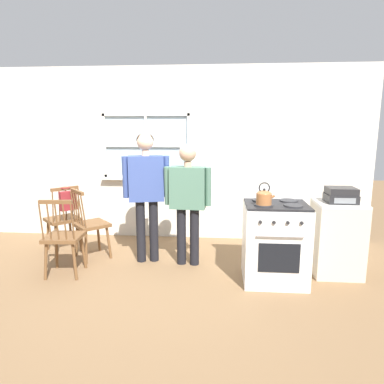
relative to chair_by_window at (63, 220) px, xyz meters
name	(u,v)px	position (x,y,z in m)	size (l,w,h in m)	color
ground_plane	(149,270)	(1.37, -0.59, -0.46)	(16.00, 16.00, 0.00)	brown
wall_back	(167,155)	(1.39, 0.81, 0.88)	(6.40, 0.16, 2.70)	silver
chair_by_window	(63,220)	(0.00, 0.00, 0.00)	(0.58, 0.58, 0.96)	brown
chair_near_wall	(90,225)	(0.49, -0.22, 0.00)	(0.58, 0.58, 0.96)	brown
chair_center_cluster	(63,238)	(0.38, -0.79, 0.00)	(0.45, 0.43, 0.96)	brown
person_elderly_left	(146,184)	(1.29, -0.28, 0.59)	(0.61, 0.30, 1.70)	black
person_teen_center	(188,192)	(1.84, -0.34, 0.50)	(0.61, 0.25, 1.57)	black
stove	(275,241)	(2.88, -0.73, 0.01)	(0.71, 0.68, 1.08)	white
kettle	(264,197)	(2.73, -0.86, 0.56)	(0.21, 0.17, 0.25)	#A86638
potted_plant	(138,173)	(0.94, 0.72, 0.60)	(0.12, 0.12, 0.24)	beige
handbag	(68,200)	(0.17, -0.16, 0.33)	(0.25, 0.25, 0.31)	maroon
side_counter	(337,238)	(3.66, -0.49, -0.01)	(0.55, 0.50, 0.90)	beige
stereo	(341,195)	(3.66, -0.51, 0.53)	(0.34, 0.29, 0.18)	#232326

